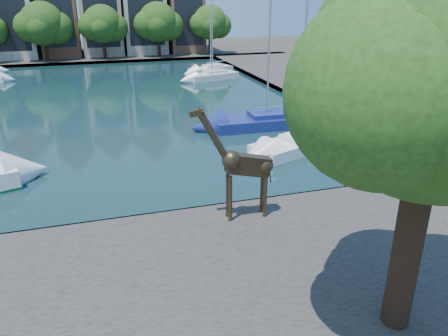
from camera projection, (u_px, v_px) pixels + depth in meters
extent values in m
plane|color=#38332B|center=(117.00, 227.00, 19.19)|extent=(160.00, 160.00, 0.00)
cube|color=black|center=(98.00, 103.00, 40.45)|extent=(38.00, 50.00, 0.08)
cube|color=#46423C|center=(134.00, 334.00, 12.89)|extent=(50.00, 14.00, 0.50)
cube|color=#46423C|center=(91.00, 56.00, 68.74)|extent=(60.00, 16.00, 0.50)
cube|color=#46423C|center=(337.00, 85.00, 47.12)|extent=(14.00, 52.00, 0.50)
cylinder|color=#332114|center=(409.00, 241.00, 12.01)|extent=(0.80, 0.80, 5.50)
sphere|color=#203F12|center=(440.00, 70.00, 10.25)|extent=(6.40, 6.40, 6.40)
sphere|color=#203F12|center=(385.00, 92.00, 9.55)|extent=(4.48, 4.48, 4.48)
cube|color=silver|center=(12.00, 20.00, 63.85)|extent=(6.37, 9.00, 10.50)
cube|color=black|center=(8.00, 22.00, 59.87)|extent=(5.20, 0.05, 7.88)
cube|color=brown|center=(58.00, 10.00, 65.13)|extent=(5.39, 9.00, 13.00)
cube|color=black|center=(56.00, 12.00, 61.16)|extent=(4.40, 0.05, 9.75)
cube|color=tan|center=(100.00, 15.00, 67.03)|extent=(5.88, 9.00, 11.50)
cube|color=black|center=(101.00, 17.00, 63.06)|extent=(4.80, 0.05, 8.62)
cube|color=#BDB1A1|center=(142.00, 13.00, 68.69)|extent=(6.37, 9.00, 12.00)
cube|color=black|center=(146.00, 14.00, 64.72)|extent=(5.20, 0.05, 9.00)
cube|color=brown|center=(183.00, 17.00, 70.72)|extent=(5.39, 9.00, 10.50)
cube|color=black|center=(189.00, 19.00, 66.75)|extent=(4.40, 0.05, 7.88)
cylinder|color=#332114|center=(46.00, 49.00, 61.55)|extent=(0.50, 0.50, 3.20)
sphere|color=#1C4012|center=(42.00, 24.00, 60.28)|extent=(6.00, 6.00, 6.00)
sphere|color=#1C4012|center=(57.00, 28.00, 61.25)|extent=(4.50, 4.50, 4.50)
sphere|color=#1C4012|center=(30.00, 26.00, 59.59)|extent=(4.20, 4.20, 4.20)
cylinder|color=#332114|center=(104.00, 47.00, 63.71)|extent=(0.50, 0.50, 3.20)
sphere|color=#1C4012|center=(102.00, 24.00, 62.50)|extent=(5.40, 5.40, 5.40)
sphere|color=#1C4012|center=(114.00, 27.00, 63.41)|extent=(4.05, 4.05, 4.05)
sphere|color=#1C4012|center=(92.00, 26.00, 61.85)|extent=(3.78, 3.78, 3.78)
cylinder|color=#332114|center=(159.00, 45.00, 65.87)|extent=(0.50, 0.50, 3.20)
sphere|color=#1C4012|center=(158.00, 22.00, 64.62)|extent=(5.80, 5.80, 5.80)
sphere|color=#1C4012|center=(169.00, 26.00, 65.57)|extent=(4.35, 4.35, 4.35)
sphere|color=#1C4012|center=(147.00, 24.00, 63.94)|extent=(4.06, 4.06, 4.06)
cylinder|color=#332114|center=(210.00, 44.00, 68.03)|extent=(0.50, 0.50, 3.20)
sphere|color=#1C4012|center=(210.00, 22.00, 66.84)|extent=(5.20, 5.20, 5.20)
sphere|color=#1C4012|center=(219.00, 25.00, 67.72)|extent=(3.90, 3.90, 3.90)
sphere|color=#1C4012|center=(201.00, 24.00, 66.20)|extent=(3.64, 3.64, 3.64)
cylinder|color=#362B1B|center=(230.00, 199.00, 18.38)|extent=(0.16, 0.16, 2.06)
cylinder|color=#362B1B|center=(228.00, 194.00, 18.77)|extent=(0.16, 0.16, 2.06)
cylinder|color=#362B1B|center=(265.00, 195.00, 18.76)|extent=(0.16, 0.16, 2.06)
cylinder|color=#362B1B|center=(262.00, 190.00, 19.14)|extent=(0.16, 0.16, 2.06)
cube|color=#362B1B|center=(248.00, 165.00, 18.26)|extent=(2.01, 0.61, 1.20)
cylinder|color=#362B1B|center=(214.00, 137.00, 17.41)|extent=(1.33, 0.34, 2.13)
cube|color=#362B1B|center=(196.00, 113.00, 16.85)|extent=(0.58, 0.20, 0.32)
cube|color=white|center=(298.00, 143.00, 28.24)|extent=(7.11, 4.65, 0.92)
cube|color=white|center=(298.00, 138.00, 28.12)|extent=(3.34, 2.61, 0.51)
cylinder|color=#B2B2B7|center=(303.00, 71.00, 26.50)|extent=(0.12, 0.12, 8.77)
cube|color=navy|center=(266.00, 120.00, 33.04)|extent=(8.23, 3.15, 1.03)
cube|color=navy|center=(267.00, 116.00, 32.91)|extent=(3.63, 2.13, 0.57)
cylinder|color=#B2B2B7|center=(269.00, 41.00, 30.87)|extent=(0.14, 0.14, 10.99)
cube|color=silver|center=(213.00, 75.00, 50.80)|extent=(6.37, 3.75, 0.94)
cube|color=silver|center=(212.00, 73.00, 50.68)|extent=(2.95, 2.17, 0.52)
cylinder|color=#B2B2B7|center=(212.00, 30.00, 48.89)|extent=(0.13, 0.13, 9.60)
cube|color=white|center=(211.00, 69.00, 55.19)|extent=(6.03, 3.95, 0.89)
cube|color=white|center=(211.00, 67.00, 55.08)|extent=(2.83, 2.21, 0.49)
cylinder|color=#B2B2B7|center=(211.00, 38.00, 53.76)|extent=(0.12, 0.12, 7.12)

